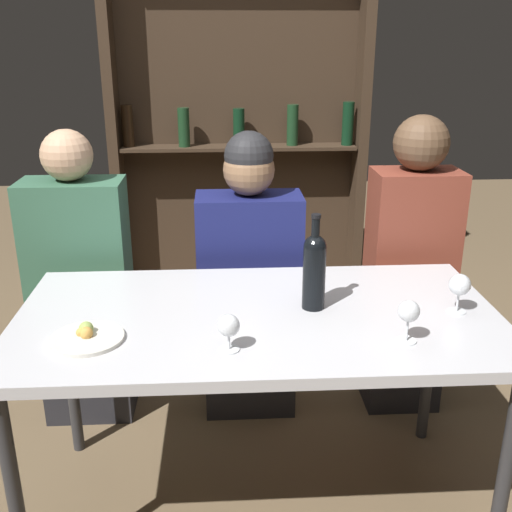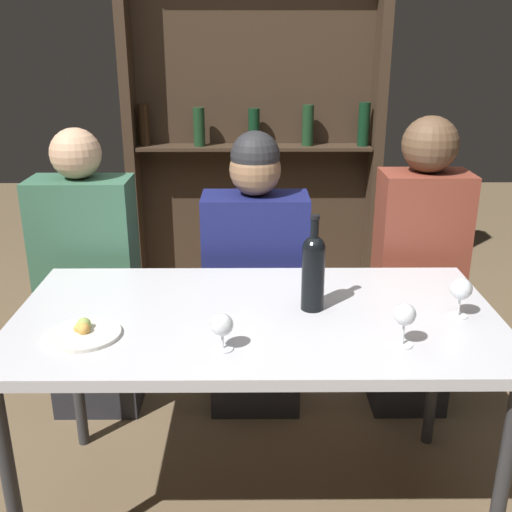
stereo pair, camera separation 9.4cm
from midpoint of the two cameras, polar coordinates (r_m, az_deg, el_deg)
name	(u,v)px [view 1 (the left image)]	position (r m, az deg, el deg)	size (l,w,h in m)	color
ground_plane	(258,500)	(2.33, -1.07, -22.27)	(10.00, 10.00, 0.00)	brown
dining_table	(258,330)	(1.93, -1.20, -7.08)	(1.53, 0.79, 0.74)	silver
wine_rack_wall	(239,109)	(3.65, -2.43, 13.79)	(1.52, 0.21, 2.32)	#38281C
wine_bottle	(314,268)	(1.89, 4.16, -1.14)	(0.07, 0.07, 0.31)	black
wine_glass_0	(229,327)	(1.66, -4.26, -6.76)	(0.06, 0.06, 0.11)	silver
wine_glass_1	(460,286)	(1.97, 17.53, -2.75)	(0.07, 0.07, 0.13)	silver
wine_glass_2	(409,313)	(1.74, 12.84, -5.32)	(0.06, 0.06, 0.13)	silver
food_plate_0	(87,336)	(1.82, -17.28, -7.34)	(0.21, 0.21, 0.05)	silver
seated_person_left	(81,290)	(2.59, -17.30, -3.11)	(0.40, 0.22, 1.24)	#26262B
seated_person_center	(249,284)	(2.51, -1.79, -2.73)	(0.43, 0.22, 1.23)	#26262B
seated_person_right	(409,274)	(2.61, 13.36, -1.72)	(0.35, 0.22, 1.29)	#26262B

